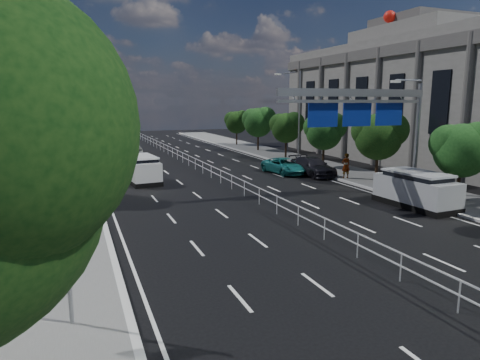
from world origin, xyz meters
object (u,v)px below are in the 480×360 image
toilet_sign (46,226)px  pedestrian_b (396,180)px  red_bus (112,141)px  near_car_dark (90,138)px  pedestrian_a (346,166)px  white_minivan (141,169)px  parked_car_dark (313,166)px  overhead_gantry (369,110)px  parked_car_teal (284,166)px  silver_minivan (416,190)px  near_car_silver (131,148)px

toilet_sign → pedestrian_b: (20.55, 10.51, -2.00)m
red_bus → near_car_dark: 14.77m
pedestrian_a → pedestrian_b: pedestrian_a is taller
white_minivan → parked_car_dark: (13.81, -1.98, -0.25)m
toilet_sign → overhead_gantry: 20.52m
parked_car_teal → pedestrian_a: pedestrian_a is taller
parked_car_dark → overhead_gantry: bearing=-101.2°
near_car_dark → toilet_sign: bearing=94.8°
near_car_dark → pedestrian_b: size_ratio=3.09×
overhead_gantry → silver_minivan: (1.56, -2.71, -4.58)m
near_car_silver → parked_car_teal: 20.42m
near_car_silver → parked_car_dark: bearing=120.6°
red_bus → pedestrian_b: red_bus is taller
white_minivan → red_bus: red_bus is taller
near_car_dark → parked_car_teal: 36.85m
red_bus → pedestrian_a: (15.69, -23.66, -0.46)m
near_car_silver → pedestrian_b: bearing=114.0°
red_bus → parked_car_dark: red_bus is taller
overhead_gantry → parked_car_teal: overhead_gantry is taller
parked_car_teal → parked_car_dark: parked_car_dark is taller
red_bus → pedestrian_b: (15.64, -29.40, -0.64)m
near_car_silver → toilet_sign: bearing=77.4°
parked_car_dark → pedestrian_a: 3.09m
silver_minivan → pedestrian_b: 3.42m
pedestrian_b → pedestrian_a: bearing=-53.1°
white_minivan → silver_minivan: size_ratio=0.96×
parked_car_dark → pedestrian_b: 8.59m
white_minivan → silver_minivan: (13.81, -13.64, 0.02)m
near_car_silver → parked_car_teal: bearing=118.9°
silver_minivan → pedestrian_a: size_ratio=2.61×
overhead_gantry → silver_minivan: 5.54m
red_bus → near_car_dark: (-1.96, 14.62, -0.77)m
silver_minivan → pedestrian_a: bearing=78.8°
overhead_gantry → near_car_silver: (-10.87, 28.02, -4.75)m
pedestrian_b → overhead_gantry: bearing=46.4°
white_minivan → pedestrian_a: pedestrian_a is taller
overhead_gantry → near_car_silver: size_ratio=2.05×
near_car_dark → pedestrian_a: pedestrian_a is taller
near_car_silver → parked_car_teal: (10.63, -17.43, -0.19)m
white_minivan → parked_car_teal: white_minivan is taller
pedestrian_b → white_minivan: bearing=2.6°
overhead_gantry → pedestrian_b: 5.49m
parked_car_teal → pedestrian_b: bearing=-79.4°
red_bus → parked_car_dark: size_ratio=1.97×
overhead_gantry → pedestrian_a: (2.91, 6.19, -4.49)m
parked_car_dark → pedestrian_a: (1.35, -2.75, 0.37)m
overhead_gantry → near_car_dark: size_ratio=2.07×
silver_minivan → pedestrian_b: bearing=65.0°
parked_car_dark → pedestrian_b: size_ratio=3.25×
red_bus → silver_minivan: red_bus is taller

